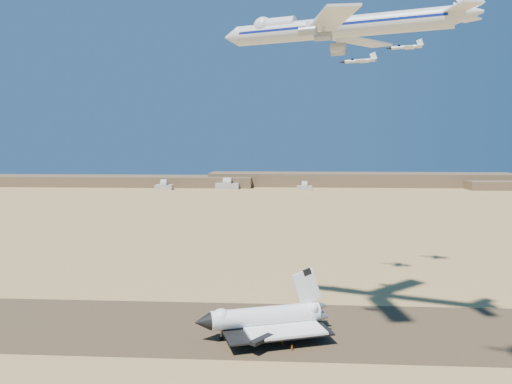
# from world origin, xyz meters

# --- Properties ---
(ground) EXTENTS (1200.00, 1200.00, 0.00)m
(ground) POSITION_xyz_m (0.00, 0.00, 0.00)
(ground) COLOR tan
(ground) RESTS_ON ground
(runway) EXTENTS (600.00, 50.00, 0.06)m
(runway) POSITION_xyz_m (0.00, 0.00, 0.03)
(runway) COLOR brown
(runway) RESTS_ON ground
(ridgeline) EXTENTS (960.00, 90.00, 18.00)m
(ridgeline) POSITION_xyz_m (65.32, 527.31, 7.63)
(ridgeline) COLOR brown
(ridgeline) RESTS_ON ground
(hangars) EXTENTS (200.50, 29.50, 30.00)m
(hangars) POSITION_xyz_m (-64.00, 478.43, 4.83)
(hangars) COLOR #BAB5A5
(hangars) RESTS_ON ground
(shuttle) EXTENTS (43.59, 35.04, 21.23)m
(shuttle) POSITION_xyz_m (10.71, -6.66, 5.71)
(shuttle) COLOR white
(shuttle) RESTS_ON runway
(carrier_747) EXTENTS (76.21, 56.37, 19.22)m
(carrier_747) POSITION_xyz_m (30.09, -5.90, 95.45)
(carrier_747) COLOR silver
(crew_a) EXTENTS (0.44, 0.67, 1.84)m
(crew_a) POSITION_xyz_m (16.46, -13.08, 0.98)
(crew_a) COLOR orange
(crew_a) RESTS_ON runway
(crew_b) EXTENTS (0.88, 0.92, 1.67)m
(crew_b) POSITION_xyz_m (19.36, -17.35, 0.89)
(crew_b) COLOR orange
(crew_b) RESTS_ON runway
(crew_c) EXTENTS (1.09, 0.96, 1.67)m
(crew_c) POSITION_xyz_m (16.41, -13.39, 0.89)
(crew_c) COLOR orange
(crew_c) RESTS_ON runway
(chase_jet_e) EXTENTS (14.97, 8.89, 3.86)m
(chase_jet_e) POSITION_xyz_m (46.25, 46.58, 94.01)
(chase_jet_e) COLOR silver
(chase_jet_f) EXTENTS (15.39, 8.99, 3.92)m
(chase_jet_f) POSITION_xyz_m (67.70, 60.74, 101.77)
(chase_jet_f) COLOR silver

